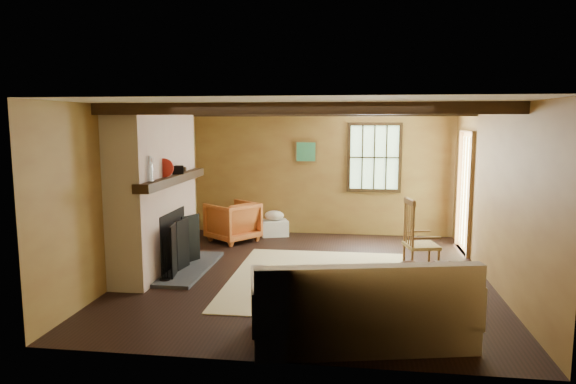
% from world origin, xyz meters
% --- Properties ---
extents(ground, '(5.50, 5.50, 0.00)m').
position_xyz_m(ground, '(0.00, 0.00, 0.00)').
color(ground, black).
rests_on(ground, ground).
extents(room_envelope, '(5.02, 5.52, 2.44)m').
position_xyz_m(room_envelope, '(0.22, 0.26, 1.63)').
color(room_envelope, olive).
rests_on(room_envelope, ground).
extents(fireplace, '(1.02, 2.30, 2.40)m').
position_xyz_m(fireplace, '(-2.23, -0.00, 1.10)').
color(fireplace, brown).
rests_on(fireplace, ground).
extents(rug, '(2.50, 3.00, 0.01)m').
position_xyz_m(rug, '(0.20, -0.20, 0.00)').
color(rug, tan).
rests_on(rug, ground).
extents(rocking_chair, '(0.87, 0.57, 1.11)m').
position_xyz_m(rocking_chair, '(1.57, 0.21, 0.47)').
color(rocking_chair, tan).
rests_on(rocking_chair, ground).
extents(sofa, '(2.32, 1.40, 0.88)m').
position_xyz_m(sofa, '(0.75, -2.18, 0.31)').
color(sofa, beige).
rests_on(sofa, ground).
extents(firewood_pile, '(0.58, 0.11, 0.21)m').
position_xyz_m(firewood_pile, '(-1.97, 2.60, 0.11)').
color(firewood_pile, brown).
rests_on(firewood_pile, ground).
extents(laundry_basket, '(0.60, 0.52, 0.30)m').
position_xyz_m(laundry_basket, '(-0.88, 2.43, 0.15)').
color(laundry_basket, white).
rests_on(laundry_basket, ground).
extents(basket_pillow, '(0.45, 0.40, 0.19)m').
position_xyz_m(basket_pillow, '(-0.88, 2.43, 0.39)').
color(basket_pillow, beige).
rests_on(basket_pillow, laundry_basket).
extents(armchair, '(1.11, 1.10, 0.73)m').
position_xyz_m(armchair, '(-1.56, 1.88, 0.36)').
color(armchair, '#BF6026').
rests_on(armchair, ground).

